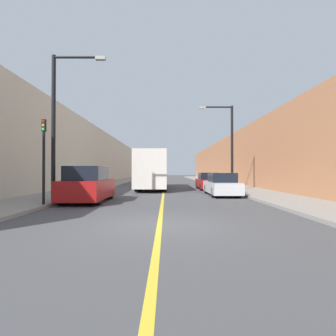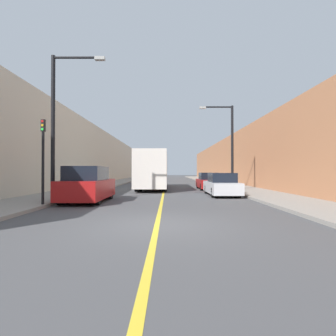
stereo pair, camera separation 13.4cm
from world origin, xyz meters
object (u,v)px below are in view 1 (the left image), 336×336
(parked_suv_left, at_px, (88,186))
(street_lamp_left, at_px, (58,117))
(car_right_near, at_px, (221,185))
(car_right_mid, at_px, (208,182))
(street_lamp_right, at_px, (229,141))
(bus, at_px, (153,170))
(traffic_light, at_px, (44,158))

(parked_suv_left, xyz_separation_m, street_lamp_left, (-1.22, -0.93, 3.47))
(car_right_near, bearing_deg, street_lamp_left, -153.21)
(car_right_mid, xyz_separation_m, street_lamp_left, (-9.15, -10.42, 3.67))
(car_right_near, bearing_deg, car_right_mid, 89.93)
(parked_suv_left, distance_m, street_lamp_right, 11.76)
(bus, xyz_separation_m, street_lamp_right, (6.22, -3.46, 2.25))
(bus, height_order, parked_suv_left, bus)
(car_right_near, xyz_separation_m, street_lamp_left, (-9.14, -4.62, 3.66))
(bus, relative_size, car_right_near, 2.14)
(parked_suv_left, relative_size, street_lamp_right, 0.66)
(bus, distance_m, street_lamp_right, 7.46)
(parked_suv_left, xyz_separation_m, car_right_near, (7.93, 3.68, -0.19))
(car_right_near, bearing_deg, bus, 127.67)
(bus, distance_m, street_lamp_left, 12.11)
(car_right_mid, bearing_deg, bus, 172.49)
(bus, height_order, car_right_near, bus)
(car_right_mid, distance_m, street_lamp_right, 4.53)
(parked_suv_left, height_order, street_lamp_left, street_lamp_left)
(bus, relative_size, parked_suv_left, 2.27)
(street_lamp_right, bearing_deg, traffic_light, -139.88)
(car_right_mid, bearing_deg, parked_suv_left, -129.90)
(street_lamp_right, bearing_deg, bus, 150.87)
(car_right_near, relative_size, traffic_light, 1.22)
(traffic_light, bearing_deg, car_right_mid, 51.44)
(traffic_light, bearing_deg, street_lamp_right, 40.12)
(car_right_near, distance_m, street_lamp_right, 4.65)
(bus, relative_size, street_lamp_right, 1.50)
(bus, bearing_deg, car_right_mid, -7.51)
(street_lamp_left, bearing_deg, bus, 69.47)
(bus, bearing_deg, street_lamp_right, -29.13)
(street_lamp_right, relative_size, traffic_light, 1.74)
(car_right_mid, xyz_separation_m, street_lamp_right, (1.22, -2.80, 3.35))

